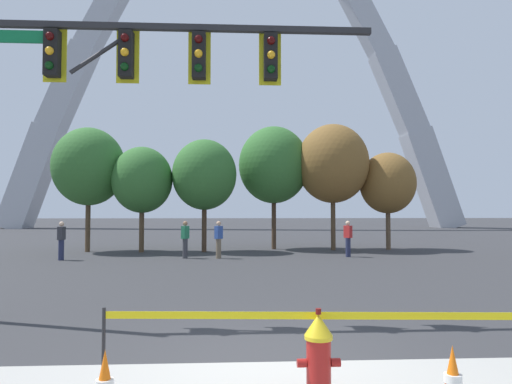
# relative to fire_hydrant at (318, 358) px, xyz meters

# --- Properties ---
(ground_plane) EXTENTS (240.00, 240.00, 0.00)m
(ground_plane) POSITION_rel_fire_hydrant_xyz_m (-0.47, 1.43, -0.47)
(ground_plane) COLOR #333335
(fire_hydrant) EXTENTS (0.46, 0.48, 0.99)m
(fire_hydrant) POSITION_rel_fire_hydrant_xyz_m (0.00, 0.00, 0.00)
(fire_hydrant) COLOR #5E0F0D
(fire_hydrant) RESTS_ON ground
(caution_tape_barrier) EXTENTS (5.19, 0.38, 0.97)m
(caution_tape_barrier) POSITION_rel_fire_hydrant_xyz_m (0.26, 0.07, 0.20)
(caution_tape_barrier) COLOR #232326
(caution_tape_barrier) RESTS_ON ground
(traffic_cone_mid_sidewalk) EXTENTS (0.36, 0.36, 0.73)m
(traffic_cone_mid_sidewalk) POSITION_rel_fire_hydrant_xyz_m (1.21, -0.49, -0.11)
(traffic_cone_mid_sidewalk) COLOR black
(traffic_cone_mid_sidewalk) RESTS_ON ground
(traffic_signal_gantry) EXTENTS (7.82, 0.44, 6.00)m
(traffic_signal_gantry) POSITION_rel_fire_hydrant_xyz_m (-3.39, 3.91, 3.94)
(traffic_signal_gantry) COLOR #232326
(traffic_signal_gantry) RESTS_ON ground
(monument_arch) EXTENTS (54.99, 3.14, 42.41)m
(monument_arch) POSITION_rel_fire_hydrant_xyz_m (-0.47, 49.22, 18.19)
(monument_arch) COLOR #B2B5BC
(monument_arch) RESTS_ON ground
(tree_far_left) EXTENTS (3.54, 3.54, 6.19)m
(tree_far_left) POSITION_rel_fire_hydrant_xyz_m (-8.09, 18.03, 3.77)
(tree_far_left) COLOR brown
(tree_far_left) RESTS_ON ground
(tree_left_mid) EXTENTS (2.97, 2.97, 5.20)m
(tree_left_mid) POSITION_rel_fire_hydrant_xyz_m (-5.38, 17.67, 3.09)
(tree_left_mid) COLOR brown
(tree_left_mid) RESTS_ON ground
(tree_center_left) EXTENTS (3.20, 3.20, 5.60)m
(tree_center_left) POSITION_rel_fire_hydrant_xyz_m (-2.32, 17.73, 3.36)
(tree_center_left) COLOR #473323
(tree_center_left) RESTS_ON ground
(tree_center_right) EXTENTS (3.74, 3.74, 6.55)m
(tree_center_right) POSITION_rel_fire_hydrant_xyz_m (1.29, 19.14, 4.01)
(tree_center_right) COLOR #473323
(tree_center_right) RESTS_ON ground
(tree_right_mid) EXTENTS (3.75, 3.75, 6.57)m
(tree_right_mid) POSITION_rel_fire_hydrant_xyz_m (4.32, 18.46, 4.03)
(tree_right_mid) COLOR brown
(tree_right_mid) RESTS_ON ground
(tree_far_right) EXTENTS (2.92, 2.92, 5.11)m
(tree_far_right) POSITION_rel_fire_hydrant_xyz_m (7.26, 18.53, 3.03)
(tree_far_right) COLOR brown
(tree_far_right) RESTS_ON ground
(pedestrian_walking_left) EXTENTS (0.24, 0.36, 1.59)m
(pedestrian_walking_left) POSITION_rel_fire_hydrant_xyz_m (-7.96, 14.22, 0.35)
(pedestrian_walking_left) COLOR #232847
(pedestrian_walking_left) RESTS_ON ground
(pedestrian_standing_center) EXTENTS (0.36, 0.39, 1.59)m
(pedestrian_standing_center) POSITION_rel_fire_hydrant_xyz_m (4.19, 14.94, 0.35)
(pedestrian_standing_center) COLOR #232847
(pedestrian_standing_center) RESTS_ON ground
(pedestrian_walking_right) EXTENTS (0.37, 0.39, 1.59)m
(pedestrian_walking_right) POSITION_rel_fire_hydrant_xyz_m (-1.50, 14.58, 0.35)
(pedestrian_walking_right) COLOR brown
(pedestrian_walking_right) RESTS_ON ground
(pedestrian_near_trees) EXTENTS (0.34, 0.39, 1.59)m
(pedestrian_near_trees) POSITION_rel_fire_hydrant_xyz_m (-2.94, 14.70, 0.35)
(pedestrian_near_trees) COLOR #38383D
(pedestrian_near_trees) RESTS_ON ground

